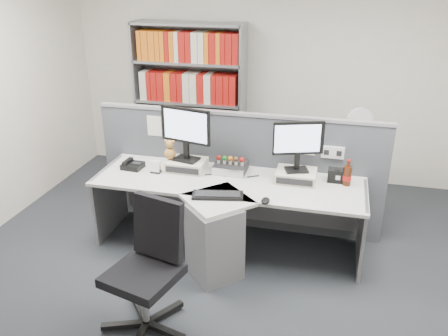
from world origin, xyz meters
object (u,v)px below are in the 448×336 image
(shelving_unit, at_px, (190,104))
(monitor_right, at_px, (298,142))
(keyboard, at_px, (218,195))
(desk_calendar, at_px, (156,168))
(office_chair, at_px, (149,264))
(mouse, at_px, (265,201))
(desk_fan, at_px, (359,124))
(speaker, at_px, (338,176))
(monitor_left, at_px, (186,130))
(desk_phone, at_px, (132,165))
(filing_cabinet, at_px, (353,179))
(desk, at_px, (223,215))
(desktop_pc, at_px, (231,167))
(cola_bottle, at_px, (347,176))

(shelving_unit, bearing_deg, monitor_right, -43.78)
(keyboard, relative_size, desk_calendar, 3.90)
(office_chair, bearing_deg, mouse, 49.78)
(desk_fan, bearing_deg, shelving_unit, 167.93)
(speaker, bearing_deg, desk_calendar, -172.85)
(shelving_unit, bearing_deg, monitor_left, -73.66)
(monitor_left, bearing_deg, desk_phone, -168.90)
(monitor_left, bearing_deg, speaker, 2.55)
(filing_cabinet, relative_size, desk_fan, 1.39)
(desk, height_order, keyboard, keyboard)
(filing_cabinet, bearing_deg, desk, -130.61)
(mouse, bearing_deg, keyboard, 177.45)
(desktop_pc, relative_size, office_chair, 0.31)
(monitor_right, xyz_separation_m, cola_bottle, (0.47, 0.01, -0.29))
(speaker, height_order, desk_fan, desk_fan)
(desk, bearing_deg, shelving_unit, 115.96)
(desk, bearing_deg, office_chair, -106.94)
(desktop_pc, bearing_deg, monitor_left, -172.47)
(monitor_right, height_order, cola_bottle, monitor_right)
(desktop_pc, distance_m, speaker, 1.05)
(monitor_left, bearing_deg, desk, -39.19)
(desk_phone, bearing_deg, office_chair, -61.56)
(cola_bottle, height_order, shelving_unit, shelving_unit)
(keyboard, relative_size, desk_phone, 2.28)
(desk, height_order, desk_calendar, desk_calendar)
(desk, xyz_separation_m, shelving_unit, (-0.90, 1.85, 0.52))
(desk, xyz_separation_m, filing_cabinet, (1.20, 1.40, -0.11))
(keyboard, distance_m, mouse, 0.43)
(desk_fan, bearing_deg, cola_bottle, -95.56)
(filing_cabinet, height_order, office_chair, office_chair)
(desk, relative_size, shelving_unit, 1.30)
(monitor_left, relative_size, desktop_pc, 1.71)
(mouse, xyz_separation_m, shelving_unit, (-1.32, 2.00, 0.23))
(desktop_pc, distance_m, desk_phone, 1.00)
(monitor_left, xyz_separation_m, keyboard, (0.46, -0.52, -0.41))
(desk_phone, height_order, shelving_unit, shelving_unit)
(speaker, xyz_separation_m, shelving_unit, (-1.92, 1.40, 0.19))
(monitor_left, height_order, desk_fan, monitor_left)
(monitor_right, relative_size, desk_phone, 2.33)
(office_chair, bearing_deg, keyboard, 71.24)
(desktop_pc, xyz_separation_m, shelving_unit, (-0.87, 1.41, 0.21))
(desk_calendar, distance_m, desk_fan, 2.28)
(monitor_right, xyz_separation_m, shelving_unit, (-1.53, 1.46, -0.14))
(desk_fan, bearing_deg, mouse, -116.52)
(desk_calendar, relative_size, desk_fan, 0.24)
(monitor_left, relative_size, filing_cabinet, 0.78)
(desk_calendar, bearing_deg, monitor_right, 6.43)
(desk, height_order, desktop_pc, desktop_pc)
(monitor_left, xyz_separation_m, desk_phone, (-0.55, -0.11, -0.39))
(monitor_right, height_order, office_chair, monitor_right)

